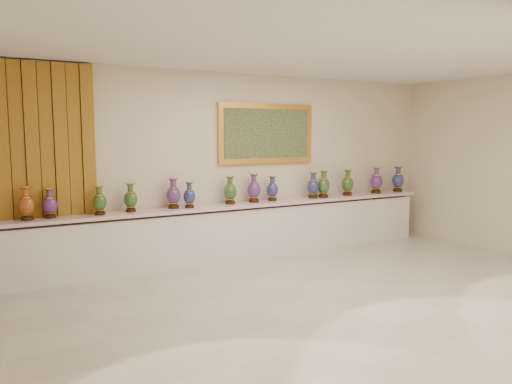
% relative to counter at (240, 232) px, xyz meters
% --- Properties ---
extents(ground, '(8.00, 8.00, 0.00)m').
position_rel_counter_xyz_m(ground, '(0.00, -2.27, -0.44)').
color(ground, beige).
rests_on(ground, ground).
extents(room, '(8.00, 8.00, 8.00)m').
position_rel_counter_xyz_m(room, '(-2.45, 0.17, 1.15)').
color(room, beige).
rests_on(room, ground).
extents(counter, '(7.28, 0.48, 0.90)m').
position_rel_counter_xyz_m(counter, '(0.00, 0.00, 0.00)').
color(counter, white).
rests_on(counter, ground).
extents(vase_0, '(0.24, 0.24, 0.45)m').
position_rel_counter_xyz_m(vase_0, '(-3.15, -0.03, 0.66)').
color(vase_0, '#311C0D').
rests_on(vase_0, counter).
extents(vase_1, '(0.20, 0.20, 0.41)m').
position_rel_counter_xyz_m(vase_1, '(-2.86, 0.00, 0.65)').
color(vase_1, '#311C0D').
rests_on(vase_1, counter).
extents(vase_2, '(0.23, 0.23, 0.41)m').
position_rel_counter_xyz_m(vase_2, '(-2.23, -0.06, 0.65)').
color(vase_2, '#311C0D').
rests_on(vase_2, counter).
extents(vase_3, '(0.24, 0.24, 0.42)m').
position_rel_counter_xyz_m(vase_3, '(-1.78, 0.00, 0.65)').
color(vase_3, '#311C0D').
rests_on(vase_3, counter).
extents(vase_4, '(0.25, 0.25, 0.46)m').
position_rel_counter_xyz_m(vase_4, '(-1.12, 0.02, 0.67)').
color(vase_4, '#311C0D').
rests_on(vase_4, counter).
extents(vase_5, '(0.21, 0.21, 0.40)m').
position_rel_counter_xyz_m(vase_5, '(-0.89, -0.05, 0.64)').
color(vase_5, '#311C0D').
rests_on(vase_5, counter).
extents(vase_6, '(0.27, 0.27, 0.45)m').
position_rel_counter_xyz_m(vase_6, '(-0.17, 0.02, 0.67)').
color(vase_6, '#311C0D').
rests_on(vase_6, counter).
extents(vase_7, '(0.25, 0.25, 0.47)m').
position_rel_counter_xyz_m(vase_7, '(0.27, 0.02, 0.68)').
color(vase_7, '#311C0D').
rests_on(vase_7, counter).
extents(vase_8, '(0.22, 0.22, 0.42)m').
position_rel_counter_xyz_m(vase_8, '(0.62, 0.02, 0.65)').
color(vase_8, '#311C0D').
rests_on(vase_8, counter).
extents(vase_9, '(0.22, 0.22, 0.46)m').
position_rel_counter_xyz_m(vase_9, '(1.42, -0.04, 0.67)').
color(vase_9, '#311C0D').
rests_on(vase_9, counter).
extents(vase_10, '(0.30, 0.30, 0.48)m').
position_rel_counter_xyz_m(vase_10, '(1.63, -0.05, 0.68)').
color(vase_10, '#311C0D').
rests_on(vase_10, counter).
extents(vase_11, '(0.29, 0.29, 0.47)m').
position_rel_counter_xyz_m(vase_11, '(2.21, -0.01, 0.67)').
color(vase_11, '#311C0D').
rests_on(vase_11, counter).
extents(vase_12, '(0.24, 0.24, 0.50)m').
position_rel_counter_xyz_m(vase_12, '(2.90, -0.02, 0.69)').
color(vase_12, '#311C0D').
rests_on(vase_12, counter).
extents(vase_13, '(0.27, 0.27, 0.49)m').
position_rel_counter_xyz_m(vase_13, '(3.45, -0.03, 0.69)').
color(vase_13, '#311C0D').
rests_on(vase_13, counter).
extents(label_card, '(0.10, 0.06, 0.00)m').
position_rel_counter_xyz_m(label_card, '(-1.94, -0.14, 0.47)').
color(label_card, white).
rests_on(label_card, counter).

